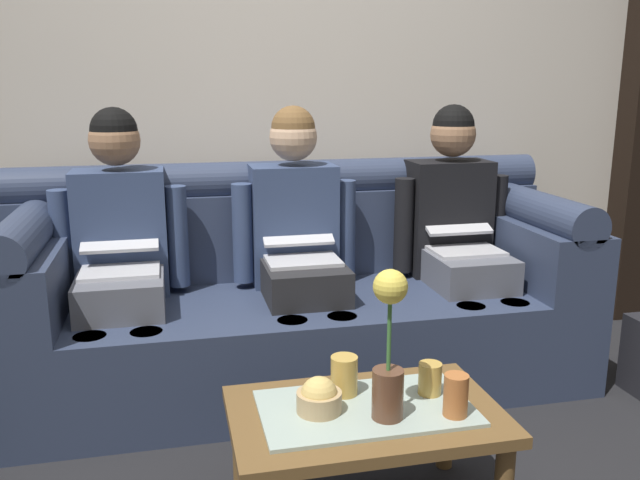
# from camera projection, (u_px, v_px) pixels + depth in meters

# --- Properties ---
(back_wall_patterned) EXTENTS (6.00, 0.12, 2.90)m
(back_wall_patterned) POSITION_uv_depth(u_px,v_px,m) (276.00, 55.00, 3.22)
(back_wall_patterned) COLOR beige
(back_wall_patterned) RESTS_ON ground_plane
(couch) EXTENTS (2.48, 0.88, 0.96)m
(couch) POSITION_uv_depth(u_px,v_px,m) (298.00, 300.00, 2.97)
(couch) COLOR #2D3851
(couch) RESTS_ON ground_plane
(person_left) EXTENTS (0.56, 0.67, 1.22)m
(person_left) POSITION_uv_depth(u_px,v_px,m) (120.00, 246.00, 2.74)
(person_left) COLOR #595B66
(person_left) RESTS_ON ground_plane
(person_middle) EXTENTS (0.56, 0.67, 1.22)m
(person_middle) POSITION_uv_depth(u_px,v_px,m) (298.00, 237.00, 2.90)
(person_middle) COLOR #232326
(person_middle) RESTS_ON ground_plane
(person_right) EXTENTS (0.56, 0.67, 1.22)m
(person_right) POSITION_uv_depth(u_px,v_px,m) (457.00, 229.00, 3.06)
(person_right) COLOR #595B66
(person_right) RESTS_ON ground_plane
(coffee_table) EXTENTS (0.81, 0.51, 0.37)m
(coffee_table) POSITION_uv_depth(u_px,v_px,m) (365.00, 425.00, 1.99)
(coffee_table) COLOR brown
(coffee_table) RESTS_ON ground_plane
(flower_vase) EXTENTS (0.10, 0.10, 0.44)m
(flower_vase) POSITION_uv_depth(u_px,v_px,m) (389.00, 349.00, 1.86)
(flower_vase) COLOR brown
(flower_vase) RESTS_ON coffee_table
(snack_bowl) EXTENTS (0.13, 0.13, 0.11)m
(snack_bowl) POSITION_uv_depth(u_px,v_px,m) (319.00, 398.00, 1.94)
(snack_bowl) COLOR tan
(snack_bowl) RESTS_ON coffee_table
(cup_near_left) EXTENTS (0.07, 0.07, 0.10)m
(cup_near_left) POSITION_uv_depth(u_px,v_px,m) (430.00, 379.00, 2.05)
(cup_near_left) COLOR gold
(cup_near_left) RESTS_ON coffee_table
(cup_near_right) EXTENTS (0.08, 0.08, 0.12)m
(cup_near_right) POSITION_uv_depth(u_px,v_px,m) (344.00, 375.00, 2.04)
(cup_near_right) COLOR gold
(cup_near_right) RESTS_ON coffee_table
(cup_far_center) EXTENTS (0.07, 0.07, 0.13)m
(cup_far_center) POSITION_uv_depth(u_px,v_px,m) (456.00, 395.00, 1.91)
(cup_far_center) COLOR #B26633
(cup_far_center) RESTS_ON coffee_table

